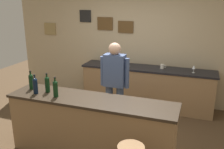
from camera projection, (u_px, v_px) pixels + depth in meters
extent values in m
plane|color=#4C3823|center=(102.00, 140.00, 4.24)|extent=(10.00, 10.00, 0.00)
cube|color=tan|center=(134.00, 41.00, 5.66)|extent=(6.00, 0.06, 2.80)
cube|color=#997F4C|center=(50.00, 29.00, 6.28)|extent=(0.32, 0.02, 0.29)
cube|color=black|center=(85.00, 16.00, 5.86)|extent=(0.28, 0.02, 0.28)
cube|color=brown|center=(105.00, 24.00, 5.74)|extent=(0.38, 0.02, 0.29)
cube|color=brown|center=(126.00, 27.00, 5.59)|extent=(0.36, 0.02, 0.27)
cube|color=olive|center=(91.00, 128.00, 3.75)|extent=(2.48, 0.57, 0.88)
cube|color=#2D2319|center=(91.00, 100.00, 3.62)|extent=(2.53, 0.60, 0.04)
cube|color=olive|center=(146.00, 88.00, 5.47)|extent=(2.81, 0.53, 0.86)
cube|color=black|center=(147.00, 69.00, 5.34)|extent=(2.87, 0.56, 0.04)
cylinder|color=#384766|center=(120.00, 109.00, 4.42)|extent=(0.13, 0.13, 0.86)
cylinder|color=#384766|center=(109.00, 108.00, 4.49)|extent=(0.13, 0.13, 0.86)
cube|color=#3F517A|center=(115.00, 70.00, 4.25)|extent=(0.36, 0.20, 0.56)
sphere|color=tan|center=(115.00, 49.00, 4.14)|extent=(0.21, 0.21, 0.21)
cylinder|color=#3F517A|center=(127.00, 73.00, 4.19)|extent=(0.08, 0.08, 0.52)
cylinder|color=#3F517A|center=(103.00, 71.00, 4.33)|extent=(0.08, 0.08, 0.52)
cylinder|color=brown|center=(131.00, 148.00, 2.86)|extent=(0.32, 0.32, 0.03)
cylinder|color=black|center=(31.00, 83.00, 3.98)|extent=(0.07, 0.07, 0.20)
sphere|color=black|center=(31.00, 76.00, 3.95)|extent=(0.07, 0.07, 0.07)
cylinder|color=black|center=(30.00, 74.00, 3.94)|extent=(0.03, 0.03, 0.09)
cylinder|color=black|center=(30.00, 71.00, 3.92)|extent=(0.03, 0.03, 0.02)
cylinder|color=black|center=(35.00, 87.00, 3.79)|extent=(0.07, 0.07, 0.20)
sphere|color=black|center=(35.00, 80.00, 3.75)|extent=(0.07, 0.07, 0.07)
cylinder|color=black|center=(35.00, 78.00, 3.74)|extent=(0.03, 0.03, 0.09)
cylinder|color=black|center=(34.00, 75.00, 3.73)|extent=(0.03, 0.03, 0.02)
cylinder|color=black|center=(47.00, 86.00, 3.85)|extent=(0.07, 0.07, 0.20)
sphere|color=black|center=(47.00, 79.00, 3.82)|extent=(0.07, 0.07, 0.07)
cylinder|color=black|center=(47.00, 77.00, 3.81)|extent=(0.03, 0.03, 0.09)
cylinder|color=black|center=(46.00, 74.00, 3.79)|extent=(0.03, 0.03, 0.02)
cylinder|color=black|center=(56.00, 90.00, 3.66)|extent=(0.07, 0.07, 0.20)
sphere|color=black|center=(55.00, 83.00, 3.63)|extent=(0.07, 0.07, 0.07)
cylinder|color=black|center=(55.00, 81.00, 3.62)|extent=(0.03, 0.03, 0.09)
cylinder|color=black|center=(55.00, 78.00, 3.61)|extent=(0.03, 0.03, 0.02)
cylinder|color=silver|center=(118.00, 65.00, 5.55)|extent=(0.06, 0.06, 0.00)
cylinder|color=silver|center=(118.00, 63.00, 5.54)|extent=(0.01, 0.01, 0.07)
cone|color=silver|center=(118.00, 60.00, 5.52)|extent=(0.07, 0.07, 0.08)
cylinder|color=silver|center=(129.00, 66.00, 5.45)|extent=(0.06, 0.06, 0.00)
cylinder|color=silver|center=(129.00, 64.00, 5.44)|extent=(0.01, 0.01, 0.07)
cone|color=silver|center=(129.00, 61.00, 5.42)|extent=(0.07, 0.07, 0.08)
cylinder|color=silver|center=(193.00, 73.00, 4.97)|extent=(0.06, 0.06, 0.00)
cylinder|color=silver|center=(194.00, 71.00, 4.96)|extent=(0.01, 0.01, 0.07)
cone|color=silver|center=(194.00, 67.00, 4.94)|extent=(0.07, 0.07, 0.08)
cylinder|color=silver|center=(162.00, 66.00, 5.25)|extent=(0.08, 0.08, 0.09)
torus|color=silver|center=(165.00, 66.00, 5.23)|extent=(0.06, 0.01, 0.06)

